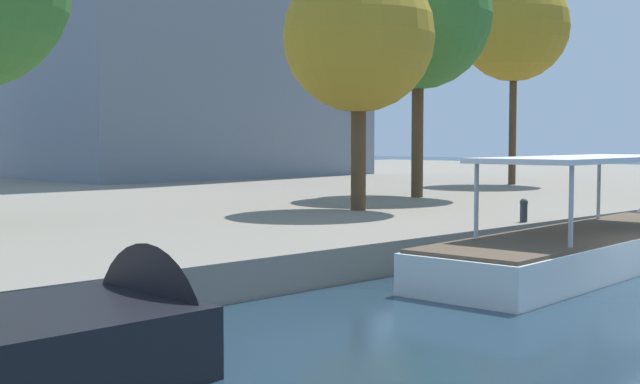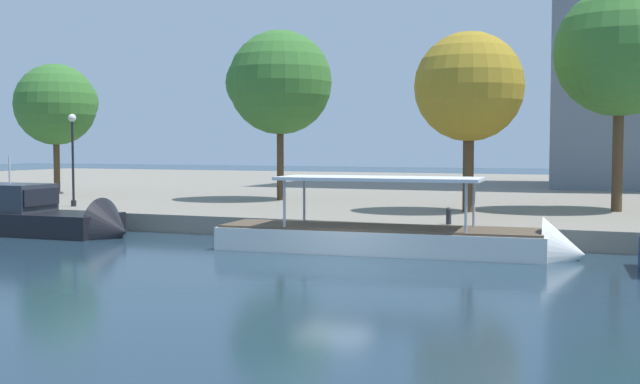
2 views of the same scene
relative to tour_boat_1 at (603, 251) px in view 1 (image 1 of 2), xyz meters
The scene contains 6 objects.
dock_promenade 30.04m from the tour_boat_1, 93.17° to the left, with size 120.00×55.00×0.81m, color gray.
tour_boat_1 is the anchor object (origin of this frame).
mooring_bollard_0 3.13m from the tour_boat_1, 72.53° to the left, with size 0.23×0.23×0.67m.
tree_0 10.82m from the tour_boat_1, 86.41° to the left, with size 5.03×5.03×8.29m.
tree_1 15.65m from the tour_boat_1, 59.10° to the left, with size 5.97×6.39×10.37m.
tree_2 24.96m from the tour_boat_1, 38.53° to the left, with size 5.74×5.74×11.17m.
Camera 1 is at (-17.99, -6.99, 3.13)m, focal length 46.58 mm.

